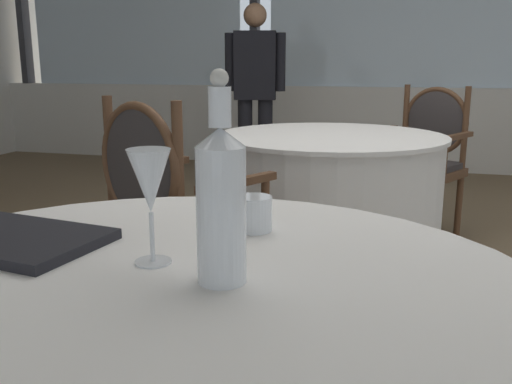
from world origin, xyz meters
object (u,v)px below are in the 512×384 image
water_tumbler (254,213)px  dining_chair_2_1 (169,208)px  water_bottle (221,200)px  diner_person_0 (255,85)px  wine_glass (150,184)px  menu_book (15,239)px  dining_chair_2_0 (424,151)px

water_tumbler → dining_chair_2_1: size_ratio=0.08×
water_bottle → diner_person_0: diner_person_0 is taller
diner_person_0 → wine_glass: bearing=1.5°
menu_book → dining_chair_2_0: 2.84m
dining_chair_2_0 → dining_chair_2_1: dining_chair_2_1 is taller
menu_book → diner_person_0: (-0.62, 3.95, 0.14)m
wine_glass → menu_book: 0.33m
dining_chair_2_1 → water_bottle: bearing=-123.5°
wine_glass → dining_chair_2_1: bearing=113.0°
dining_chair_2_1 → diner_person_0: diner_person_0 is taller
water_bottle → diner_person_0: size_ratio=0.21×
dining_chair_2_0 → diner_person_0: (-1.43, 1.23, 0.34)m
wine_glass → water_tumbler: 0.28m
wine_glass → dining_chair_2_0: dining_chair_2_0 is taller
menu_book → dining_chair_2_1: bearing=105.2°
dining_chair_2_0 → diner_person_0: 1.91m
diner_person_0 → dining_chair_2_0: bearing=37.8°
water_tumbler → diner_person_0: (-1.04, 3.73, 0.11)m
menu_book → dining_chair_2_1: 1.00m
menu_book → diner_person_0: 4.00m
water_tumbler → dining_chair_2_1: (-0.54, 0.76, -0.22)m
water_bottle → menu_book: bearing=171.1°
wine_glass → menu_book: size_ratio=0.61×
menu_book → water_bottle: bearing=-0.8°
wine_glass → menu_book: wine_glass is taller
water_tumbler → menu_book: size_ratio=0.23×
dining_chair_2_0 → water_tumbler: bearing=19.1°
dining_chair_2_0 → dining_chair_2_1: 1.98m
diner_person_0 → water_tumbler: bearing=3.9°
dining_chair_2_0 → dining_chair_2_1: size_ratio=0.98×
menu_book → dining_chair_2_1: size_ratio=0.34×
dining_chair_2_0 → diner_person_0: diner_person_0 is taller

